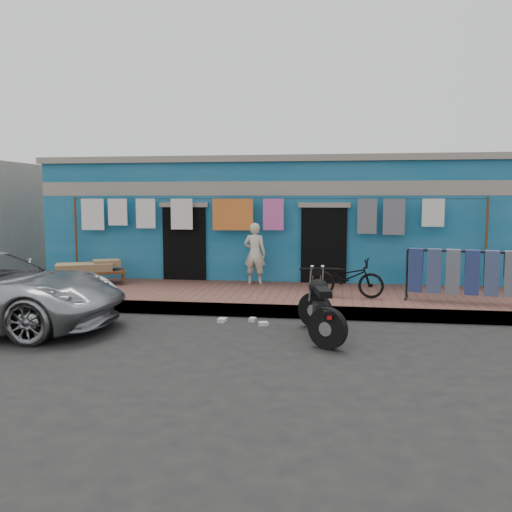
% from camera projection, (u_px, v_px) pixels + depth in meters
% --- Properties ---
extents(ground, '(80.00, 80.00, 0.00)m').
position_uv_depth(ground, '(238.00, 337.00, 9.08)').
color(ground, black).
rests_on(ground, ground).
extents(sidewalk, '(28.00, 3.00, 0.25)m').
position_uv_depth(sidewalk, '(263.00, 297.00, 12.01)').
color(sidewalk, brown).
rests_on(sidewalk, ground).
extents(curb, '(28.00, 0.10, 0.25)m').
position_uv_depth(curb, '(253.00, 310.00, 10.59)').
color(curb, gray).
rests_on(curb, ground).
extents(building, '(12.20, 5.20, 3.36)m').
position_uv_depth(building, '(281.00, 220.00, 15.77)').
color(building, '#105C8B').
rests_on(building, ground).
extents(clothesline, '(10.06, 0.06, 2.10)m').
position_uv_depth(clothesline, '(245.00, 218.00, 13.15)').
color(clothesline, brown).
rests_on(clothesline, sidewalk).
extents(seated_person, '(0.57, 0.41, 1.48)m').
position_uv_depth(seated_person, '(255.00, 253.00, 13.04)').
color(seated_person, beige).
rests_on(seated_person, sidewalk).
extents(bicycle, '(1.62, 0.83, 1.00)m').
position_uv_depth(bicycle, '(347.00, 273.00, 11.33)').
color(bicycle, black).
rests_on(bicycle, sidewalk).
extents(motorcycle, '(1.22, 1.93, 1.11)m').
position_uv_depth(motorcycle, '(321.00, 305.00, 8.95)').
color(motorcycle, black).
rests_on(motorcycle, ground).
extents(charpoy, '(2.22, 2.00, 0.55)m').
position_uv_depth(charpoy, '(92.00, 273.00, 13.00)').
color(charpoy, brown).
rests_on(charpoy, sidewalk).
extents(jeans_rack, '(2.42, 1.30, 1.08)m').
position_uv_depth(jeans_rack, '(462.00, 275.00, 10.80)').
color(jeans_rack, black).
rests_on(jeans_rack, sidewalk).
extents(litter_a, '(0.20, 0.18, 0.07)m').
position_uv_depth(litter_a, '(263.00, 324.00, 9.84)').
color(litter_a, silver).
rests_on(litter_a, ground).
extents(litter_b, '(0.13, 0.16, 0.07)m').
position_uv_depth(litter_b, '(252.00, 320.00, 10.18)').
color(litter_b, silver).
rests_on(litter_b, ground).
extents(litter_c, '(0.16, 0.19, 0.07)m').
position_uv_depth(litter_c, '(222.00, 320.00, 10.13)').
color(litter_c, silver).
rests_on(litter_c, ground).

